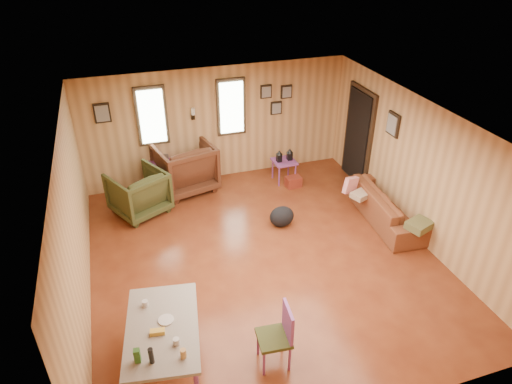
% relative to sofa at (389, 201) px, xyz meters
% --- Properties ---
extents(room, '(5.54, 6.04, 2.44)m').
position_rel_sofa_xyz_m(room, '(-2.40, -0.11, 0.81)').
color(room, brown).
rests_on(room, ground).
extents(sofa, '(0.76, 2.08, 0.80)m').
position_rel_sofa_xyz_m(sofa, '(0.00, 0.00, 0.00)').
color(sofa, brown).
rests_on(sofa, ground).
extents(recliner_brown, '(1.29, 1.24, 1.12)m').
position_rel_sofa_xyz_m(recliner_brown, '(-3.37, 2.28, 0.16)').
color(recliner_brown, '#4E2817').
rests_on(recliner_brown, ground).
extents(recliner_green, '(1.21, 1.18, 0.95)m').
position_rel_sofa_xyz_m(recliner_green, '(-4.36, 1.66, 0.07)').
color(recliner_green, '#383B1B').
rests_on(recliner_green, ground).
extents(end_table, '(0.67, 0.64, 0.73)m').
position_rel_sofa_xyz_m(end_table, '(-3.79, 2.56, 0.01)').
color(end_table, '#934295').
rests_on(end_table, ground).
extents(side_table, '(0.47, 0.47, 0.74)m').
position_rel_sofa_xyz_m(side_table, '(-1.32, 1.96, 0.10)').
color(side_table, '#934295').
rests_on(side_table, ground).
extents(cooler, '(0.33, 0.25, 0.23)m').
position_rel_sofa_xyz_m(cooler, '(-1.22, 1.66, -0.29)').
color(cooler, maroon).
rests_on(cooler, ground).
extents(backpack, '(0.54, 0.48, 0.39)m').
position_rel_sofa_xyz_m(backpack, '(-1.96, 0.40, -0.20)').
color(backpack, black).
rests_on(backpack, ground).
extents(sofa_pillows, '(0.95, 1.73, 0.36)m').
position_rel_sofa_xyz_m(sofa_pillows, '(-0.28, -0.29, 0.10)').
color(sofa_pillows, brown).
rests_on(sofa_pillows, sofa).
extents(dining_table, '(1.05, 1.52, 0.93)m').
position_rel_sofa_xyz_m(dining_table, '(-4.41, -2.08, 0.26)').
color(dining_table, gray).
rests_on(dining_table, ground).
extents(dining_chair, '(0.43, 0.43, 0.88)m').
position_rel_sofa_xyz_m(dining_chair, '(-3.05, -2.39, 0.10)').
color(dining_chair, '#383B1B').
rests_on(dining_chair, ground).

